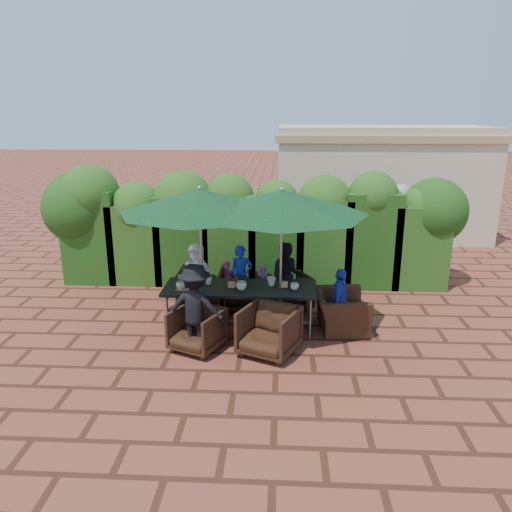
{
  "coord_description": "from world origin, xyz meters",
  "views": [
    {
      "loc": [
        0.62,
        -8.11,
        3.64
      ],
      "look_at": [
        0.16,
        0.4,
        1.15
      ],
      "focal_mm": 35.0,
      "sensor_mm": 36.0,
      "label": 1
    }
  ],
  "objects_px": {
    "chair_far_left": "(201,286)",
    "chair_near_left": "(197,328)",
    "chair_near_right": "(269,329)",
    "chair_far_mid": "(241,290)",
    "umbrella_left": "(200,201)",
    "umbrella_right": "(282,202)",
    "dining_table": "(240,291)",
    "chair_end_right": "(341,305)",
    "chair_far_right": "(290,290)"
  },
  "relations": [
    {
      "from": "chair_far_left",
      "to": "chair_near_right",
      "type": "relative_size",
      "value": 1.03
    },
    {
      "from": "umbrella_right",
      "to": "chair_far_right",
      "type": "relative_size",
      "value": 3.94
    },
    {
      "from": "dining_table",
      "to": "chair_near_left",
      "type": "xyz_separation_m",
      "value": [
        -0.6,
        -0.85,
        -0.31
      ]
    },
    {
      "from": "chair_far_left",
      "to": "chair_end_right",
      "type": "height_order",
      "value": "chair_end_right"
    },
    {
      "from": "chair_end_right",
      "to": "umbrella_right",
      "type": "bearing_deg",
      "value": 86.85
    },
    {
      "from": "dining_table",
      "to": "chair_near_left",
      "type": "height_order",
      "value": "dining_table"
    },
    {
      "from": "umbrella_left",
      "to": "chair_far_mid",
      "type": "relative_size",
      "value": 3.74
    },
    {
      "from": "chair_far_right",
      "to": "umbrella_right",
      "type": "bearing_deg",
      "value": 54.93
    },
    {
      "from": "chair_far_left",
      "to": "umbrella_right",
      "type": "bearing_deg",
      "value": 149.89
    },
    {
      "from": "chair_far_left",
      "to": "chair_far_mid",
      "type": "relative_size",
      "value": 1.18
    },
    {
      "from": "dining_table",
      "to": "chair_far_right",
      "type": "distance_m",
      "value": 1.35
    },
    {
      "from": "umbrella_right",
      "to": "chair_far_left",
      "type": "xyz_separation_m",
      "value": [
        -1.51,
        0.88,
        -1.79
      ]
    },
    {
      "from": "chair_far_left",
      "to": "chair_near_right",
      "type": "height_order",
      "value": "chair_far_left"
    },
    {
      "from": "umbrella_left",
      "to": "chair_near_left",
      "type": "relative_size",
      "value": 3.65
    },
    {
      "from": "umbrella_left",
      "to": "chair_far_left",
      "type": "xyz_separation_m",
      "value": [
        -0.16,
        0.81,
        -1.79
      ]
    },
    {
      "from": "umbrella_right",
      "to": "chair_far_mid",
      "type": "height_order",
      "value": "umbrella_right"
    },
    {
      "from": "chair_near_left",
      "to": "chair_near_right",
      "type": "height_order",
      "value": "chair_near_right"
    },
    {
      "from": "dining_table",
      "to": "chair_end_right",
      "type": "distance_m",
      "value": 1.74
    },
    {
      "from": "chair_far_mid",
      "to": "chair_near_right",
      "type": "bearing_deg",
      "value": 98.49
    },
    {
      "from": "umbrella_right",
      "to": "chair_near_left",
      "type": "height_order",
      "value": "umbrella_right"
    },
    {
      "from": "chair_near_left",
      "to": "umbrella_right",
      "type": "bearing_deg",
      "value": 58.15
    },
    {
      "from": "chair_far_mid",
      "to": "dining_table",
      "type": "bearing_deg",
      "value": 84.22
    },
    {
      "from": "umbrella_left",
      "to": "chair_near_right",
      "type": "distance_m",
      "value": 2.38
    },
    {
      "from": "umbrella_left",
      "to": "chair_far_left",
      "type": "height_order",
      "value": "umbrella_left"
    },
    {
      "from": "umbrella_left",
      "to": "umbrella_right",
      "type": "xyz_separation_m",
      "value": [
        1.34,
        -0.07,
        0.0
      ]
    },
    {
      "from": "umbrella_left",
      "to": "chair_near_right",
      "type": "bearing_deg",
      "value": -40.55
    },
    {
      "from": "dining_table",
      "to": "chair_near_left",
      "type": "distance_m",
      "value": 1.09
    },
    {
      "from": "dining_table",
      "to": "chair_near_left",
      "type": "bearing_deg",
      "value": -125.28
    },
    {
      "from": "chair_near_right",
      "to": "umbrella_right",
      "type": "bearing_deg",
      "value": 104.35
    },
    {
      "from": "dining_table",
      "to": "umbrella_left",
      "type": "height_order",
      "value": "umbrella_left"
    },
    {
      "from": "dining_table",
      "to": "umbrella_right",
      "type": "xyz_separation_m",
      "value": [
        0.69,
        0.01,
        1.54
      ]
    },
    {
      "from": "umbrella_left",
      "to": "chair_near_right",
      "type": "relative_size",
      "value": 3.27
    },
    {
      "from": "chair_far_right",
      "to": "chair_end_right",
      "type": "bearing_deg",
      "value": 108.35
    },
    {
      "from": "chair_near_right",
      "to": "chair_far_mid",
      "type": "bearing_deg",
      "value": 131.93
    },
    {
      "from": "chair_far_left",
      "to": "umbrella_left",
      "type": "bearing_deg",
      "value": 101.5
    },
    {
      "from": "chair_near_right",
      "to": "chair_far_right",
      "type": "bearing_deg",
      "value": 103.71
    },
    {
      "from": "umbrella_left",
      "to": "chair_far_right",
      "type": "xyz_separation_m",
      "value": [
        1.53,
        0.89,
        -1.85
      ]
    },
    {
      "from": "umbrella_left",
      "to": "chair_end_right",
      "type": "bearing_deg",
      "value": -0.95
    },
    {
      "from": "chair_far_left",
      "to": "chair_end_right",
      "type": "relative_size",
      "value": 0.86
    },
    {
      "from": "umbrella_left",
      "to": "chair_far_mid",
      "type": "height_order",
      "value": "umbrella_left"
    },
    {
      "from": "chair_far_right",
      "to": "chair_near_left",
      "type": "distance_m",
      "value": 2.35
    },
    {
      "from": "umbrella_right",
      "to": "chair_far_right",
      "type": "height_order",
      "value": "umbrella_right"
    },
    {
      "from": "chair_far_mid",
      "to": "chair_far_right",
      "type": "relative_size",
      "value": 1.0
    },
    {
      "from": "chair_far_right",
      "to": "chair_near_left",
      "type": "xyz_separation_m",
      "value": [
        -1.49,
        -1.82,
        0.01
      ]
    },
    {
      "from": "chair_far_left",
      "to": "chair_near_left",
      "type": "height_order",
      "value": "chair_far_left"
    },
    {
      "from": "chair_far_left",
      "to": "chair_near_left",
      "type": "distance_m",
      "value": 1.76
    },
    {
      "from": "chair_near_right",
      "to": "umbrella_left",
      "type": "bearing_deg",
      "value": 163.75
    },
    {
      "from": "chair_end_right",
      "to": "chair_near_right",
      "type": "bearing_deg",
      "value": 124.17
    },
    {
      "from": "chair_near_left",
      "to": "chair_near_right",
      "type": "relative_size",
      "value": 0.89
    },
    {
      "from": "umbrella_left",
      "to": "chair_far_left",
      "type": "relative_size",
      "value": 3.16
    }
  ]
}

